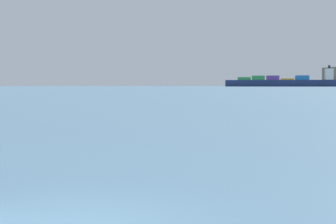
{
  "coord_description": "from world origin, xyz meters",
  "views": [
    {
      "loc": [
        2.27,
        -8.67,
        3.09
      ],
      "look_at": [
        1.16,
        11.3,
        1.8
      ],
      "focal_mm": 45.21,
      "sensor_mm": 36.0,
      "label": 1
    }
  ],
  "objects": [
    {
      "name": "cargo_ship",
      "position": [
        167.66,
        757.11,
        8.77
      ],
      "size": [
        203.96,
        58.29,
        37.06
      ],
      "rotation": [
        0.0,
        0.0,
        2.96
      ],
      "color": "navy",
      "rests_on": "ground_plane"
    }
  ]
}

